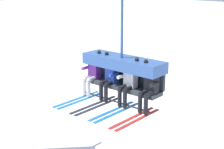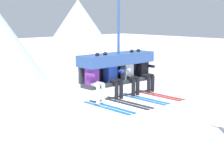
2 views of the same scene
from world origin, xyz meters
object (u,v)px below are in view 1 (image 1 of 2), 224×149
(skier_blue, at_px, (109,77))
(skier_white, at_px, (128,82))
(skier_purple, at_px, (92,73))
(chairlift_chair, at_px, (123,67))
(skier_black, at_px, (148,87))

(skier_blue, relative_size, skier_white, 1.00)
(skier_blue, bearing_deg, skier_purple, 180.00)
(chairlift_chair, height_order, skier_black, chairlift_chair)
(skier_purple, distance_m, skier_black, 1.97)
(skier_white, bearing_deg, skier_black, 0.00)
(chairlift_chair, height_order, skier_white, chairlift_chair)
(chairlift_chair, bearing_deg, skier_white, -32.81)
(skier_black, bearing_deg, skier_white, 180.00)
(skier_purple, height_order, skier_black, same)
(skier_purple, xyz_separation_m, skier_black, (1.97, 0.00, 0.00))
(skier_white, bearing_deg, skier_blue, 180.00)
(skier_white, distance_m, skier_black, 0.65)
(skier_blue, distance_m, skier_black, 1.31)
(skier_purple, bearing_deg, skier_black, 0.00)
(skier_blue, distance_m, skier_white, 0.66)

